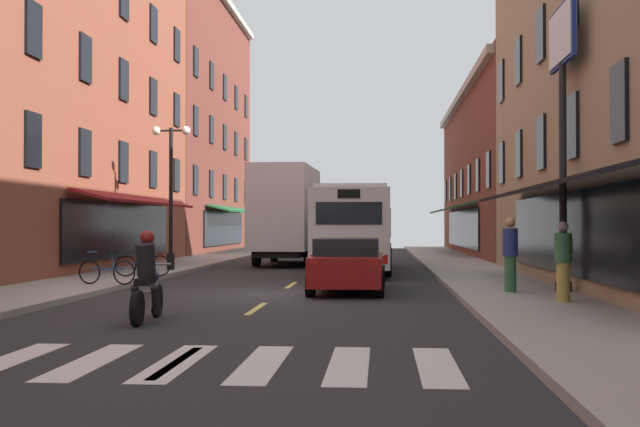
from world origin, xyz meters
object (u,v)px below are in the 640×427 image
object	(u,v)px
billboard_sign	(562,78)
transit_bus	(357,229)
sedan_near	(348,265)
pedestrian_mid	(510,253)
sedan_mid	(311,244)
pedestrian_near	(563,259)
bicycle_mid	(107,271)
box_truck	(288,215)
motorcycle_rider	(147,283)
street_lamp_twin	(171,190)
bicycle_near	(143,265)

from	to	relation	value
billboard_sign	transit_bus	distance (m)	12.38
sedan_near	pedestrian_mid	distance (m)	4.17
transit_bus	sedan_mid	size ratio (longest dim) A/B	2.48
pedestrian_near	pedestrian_mid	size ratio (longest dim) A/B	0.94
transit_bus	bicycle_mid	bearing A→B (deg)	-125.17
pedestrian_near	sedan_mid	bearing A→B (deg)	-50.00
box_truck	pedestrian_near	bearing A→B (deg)	-65.92
box_truck	billboard_sign	bearing A→B (deg)	-60.43
motorcycle_rider	bicycle_mid	distance (m)	7.58
transit_bus	pedestrian_mid	distance (m)	11.54
sedan_near	pedestrian_near	distance (m)	5.92
sedan_mid	bicycle_mid	world-z (taller)	sedan_mid
sedan_near	pedestrian_mid	xyz separation A→B (m)	(3.98, -1.18, 0.34)
bicycle_mid	pedestrian_mid	size ratio (longest dim) A/B	0.95
box_truck	street_lamp_twin	size ratio (longest dim) A/B	1.53
pedestrian_mid	pedestrian_near	bearing A→B (deg)	-170.45
sedan_mid	street_lamp_twin	distance (m)	17.65
pedestrian_near	street_lamp_twin	world-z (taller)	street_lamp_twin
sedan_mid	street_lamp_twin	world-z (taller)	street_lamp_twin
sedan_mid	billboard_sign	bearing A→B (deg)	-71.75
box_truck	motorcycle_rider	distance (m)	20.68
billboard_sign	street_lamp_twin	distance (m)	14.86
sedan_mid	bicycle_near	xyz separation A→B (m)	(-3.49, -20.87, -0.19)
sedan_near	bicycle_near	distance (m)	7.60
pedestrian_mid	sedan_mid	bearing A→B (deg)	8.59
billboard_sign	bicycle_near	xyz separation A→B (m)	(-11.90, 4.66, -4.85)
bicycle_mid	street_lamp_twin	xyz separation A→B (m)	(-0.16, 7.12, 2.52)
transit_bus	sedan_mid	bearing A→B (deg)	101.51
sedan_near	street_lamp_twin	distance (m)	10.33
bicycle_near	bicycle_mid	world-z (taller)	same
box_truck	bicycle_near	distance (m)	11.04
sedan_near	pedestrian_near	xyz separation A→B (m)	(4.69, -3.60, 0.31)
motorcycle_rider	bicycle_mid	size ratio (longest dim) A/B	1.22
box_truck	pedestrian_near	distance (m)	19.46
pedestrian_mid	bicycle_near	bearing A→B (deg)	58.22
billboard_sign	sedan_mid	distance (m)	27.28
sedan_near	street_lamp_twin	xyz separation A→B (m)	(-6.73, 7.50, 2.30)
billboard_sign	bicycle_mid	size ratio (longest dim) A/B	4.14
sedan_near	pedestrian_mid	bearing A→B (deg)	-16.54
pedestrian_near	street_lamp_twin	size ratio (longest dim) A/B	0.32
street_lamp_twin	bicycle_mid	bearing A→B (deg)	-88.73
bicycle_near	bicycle_mid	xyz separation A→B (m)	(0.04, -3.37, 0.00)
billboard_sign	sedan_near	bearing A→B (deg)	170.25
bicycle_mid	street_lamp_twin	distance (m)	7.56
sedan_mid	pedestrian_near	distance (m)	29.28
street_lamp_twin	motorcycle_rider	bearing A→B (deg)	-76.56
sedan_near	bicycle_mid	xyz separation A→B (m)	(-6.57, 0.38, -0.22)
sedan_near	street_lamp_twin	world-z (taller)	street_lamp_twin
transit_bus	box_truck	world-z (taller)	box_truck
billboard_sign	box_truck	distance (m)	17.58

